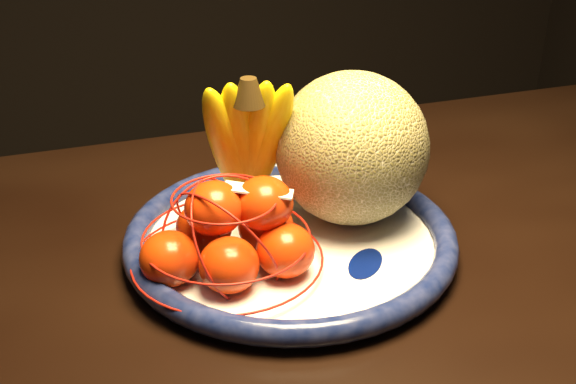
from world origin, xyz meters
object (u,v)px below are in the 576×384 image
object	(u,v)px
dining_table	(254,371)
mandarin_bag	(232,235)
fruit_bowl	(290,238)
banana_bunch	(247,140)
cantaloupe	(352,148)

from	to	relation	value
dining_table	mandarin_bag	distance (m)	0.15
dining_table	fruit_bowl	bearing A→B (deg)	52.27
fruit_bowl	banana_bunch	xyz separation A→B (m)	(-0.03, 0.06, 0.10)
dining_table	banana_bunch	distance (m)	0.26
fruit_bowl	cantaloupe	size ratio (longest dim) A/B	2.12
banana_bunch	mandarin_bag	xyz separation A→B (m)	(-0.04, -0.10, -0.06)
dining_table	fruit_bowl	distance (m)	0.15
cantaloupe	banana_bunch	size ratio (longest dim) A/B	0.88
banana_bunch	dining_table	bearing A→B (deg)	-95.33
cantaloupe	dining_table	bearing A→B (deg)	-139.81
banana_bunch	mandarin_bag	distance (m)	0.12
fruit_bowl	banana_bunch	size ratio (longest dim) A/B	1.87
banana_bunch	cantaloupe	bearing A→B (deg)	-6.74
dining_table	banana_bunch	world-z (taller)	banana_bunch
dining_table	cantaloupe	bearing A→B (deg)	37.98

